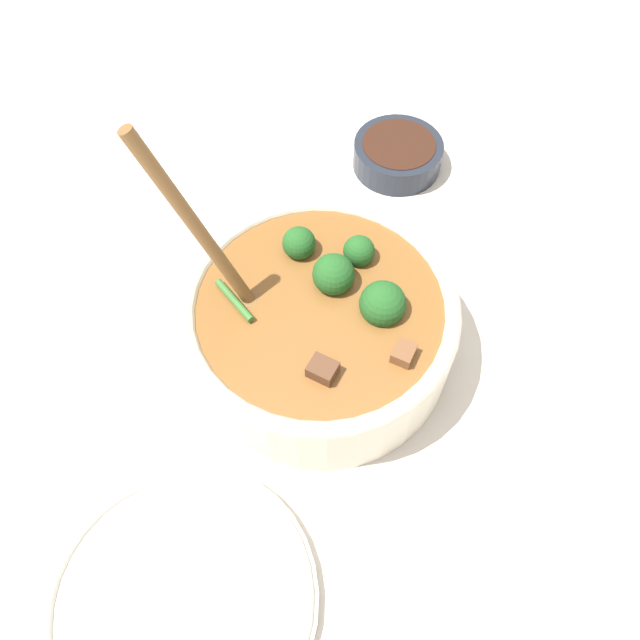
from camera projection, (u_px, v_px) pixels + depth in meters
The scene contains 4 objects.
ground_plane at pixel (320, 349), 0.65m from camera, with size 4.00×4.00×0.00m, color silver.
stew_bowl at pixel (320, 323), 0.60m from camera, with size 0.26×0.26×0.28m.
condiment_bowl at pixel (398, 153), 0.77m from camera, with size 0.11×0.11×0.04m.
empty_plate at pixel (179, 601), 0.51m from camera, with size 0.23×0.23×0.02m.
Camera 1 is at (0.24, 0.21, 0.56)m, focal length 35.00 mm.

